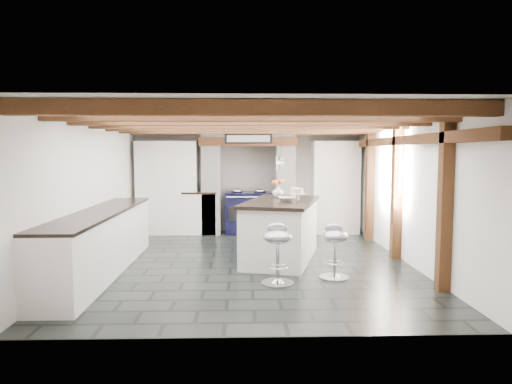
{
  "coord_description": "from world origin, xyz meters",
  "views": [
    {
      "loc": [
        -0.12,
        -7.22,
        1.77
      ],
      "look_at": [
        0.1,
        0.4,
        1.1
      ],
      "focal_mm": 32.0,
      "sensor_mm": 36.0,
      "label": 1
    }
  ],
  "objects_px": {
    "kitchen_island": "(281,229)",
    "bar_stool_near": "(335,245)",
    "bar_stool_far": "(278,247)",
    "range_cooker": "(248,212)"
  },
  "relations": [
    {
      "from": "kitchen_island",
      "to": "bar_stool_far",
      "type": "bearing_deg",
      "value": -80.91
    },
    {
      "from": "bar_stool_far",
      "to": "bar_stool_near",
      "type": "bearing_deg",
      "value": 27.89
    },
    {
      "from": "bar_stool_far",
      "to": "kitchen_island",
      "type": "bearing_deg",
      "value": 93.7
    },
    {
      "from": "kitchen_island",
      "to": "bar_stool_far",
      "type": "relative_size",
      "value": 2.66
    },
    {
      "from": "range_cooker",
      "to": "bar_stool_far",
      "type": "relative_size",
      "value": 1.22
    },
    {
      "from": "kitchen_island",
      "to": "bar_stool_far",
      "type": "distance_m",
      "value": 1.43
    },
    {
      "from": "kitchen_island",
      "to": "bar_stool_near",
      "type": "height_order",
      "value": "kitchen_island"
    },
    {
      "from": "kitchen_island",
      "to": "bar_stool_near",
      "type": "xyz_separation_m",
      "value": [
        0.66,
        -1.16,
        -0.03
      ]
    },
    {
      "from": "kitchen_island",
      "to": "range_cooker",
      "type": "bearing_deg",
      "value": 117.12
    },
    {
      "from": "bar_stool_near",
      "to": "bar_stool_far",
      "type": "height_order",
      "value": "bar_stool_far"
    }
  ]
}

